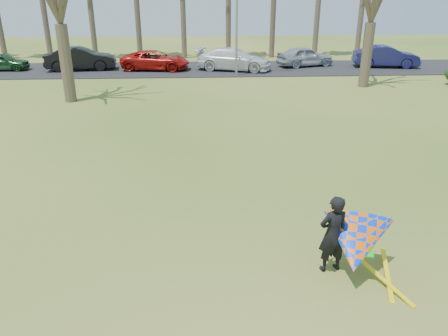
{
  "coord_description": "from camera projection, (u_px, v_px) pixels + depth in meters",
  "views": [
    {
      "loc": [
        -0.66,
        -9.85,
        6.04
      ],
      "look_at": [
        0.0,
        2.0,
        1.1
      ],
      "focal_mm": 35.0,
      "sensor_mm": 36.0,
      "label": 1
    }
  ],
  "objects": [
    {
      "name": "car_1",
      "position": [
        81.0,
        59.0,
        33.53
      ],
      "size": [
        5.41,
        2.4,
        1.72
      ],
      "primitive_type": "imported",
      "rotation": [
        0.0,
        0.0,
        1.68
      ],
      "color": "black",
      "rests_on": "parking_strip"
    },
    {
      "name": "parking_strip",
      "position": [
        208.0,
        69.0,
        34.46
      ],
      "size": [
        46.0,
        7.0,
        0.06
      ],
      "primitive_type": "cube",
      "color": "black",
      "rests_on": "ground"
    },
    {
      "name": "car_0",
      "position": [
        2.0,
        62.0,
        33.45
      ],
      "size": [
        3.87,
        1.62,
        1.31
      ],
      "primitive_type": "imported",
      "rotation": [
        0.0,
        0.0,
        1.59
      ],
      "color": "#1A4320",
      "rests_on": "parking_strip"
    },
    {
      "name": "car_2",
      "position": [
        155.0,
        60.0,
        33.67
      ],
      "size": [
        5.48,
        3.03,
        1.45
      ],
      "primitive_type": "imported",
      "rotation": [
        0.0,
        0.0,
        1.45
      ],
      "color": "#AA120D",
      "rests_on": "parking_strip"
    },
    {
      "name": "car_3",
      "position": [
        234.0,
        59.0,
        33.5
      ],
      "size": [
        6.12,
        3.83,
        1.65
      ],
      "primitive_type": "imported",
      "rotation": [
        0.0,
        0.0,
        1.29
      ],
      "color": "silver",
      "rests_on": "parking_strip"
    },
    {
      "name": "car_5",
      "position": [
        386.0,
        56.0,
        34.78
      ],
      "size": [
        5.26,
        2.49,
        1.66
      ],
      "primitive_type": "imported",
      "rotation": [
        0.0,
        0.0,
        1.42
      ],
      "color": "#1A194D",
      "rests_on": "parking_strip"
    },
    {
      "name": "ground",
      "position": [
        228.0,
        236.0,
        11.43
      ],
      "size": [
        100.0,
        100.0,
        0.0
      ],
      "primitive_type": "plane",
      "color": "#265913",
      "rests_on": "ground"
    },
    {
      "name": "car_4",
      "position": [
        305.0,
        56.0,
        35.19
      ],
      "size": [
        4.91,
        3.11,
        1.56
      ],
      "primitive_type": "imported",
      "rotation": [
        0.0,
        0.0,
        1.87
      ],
      "color": "#9AA0A7",
      "rests_on": "parking_strip"
    },
    {
      "name": "kite_flyer",
      "position": [
        353.0,
        242.0,
        9.59
      ],
      "size": [
        2.13,
        2.39,
        2.03
      ],
      "color": "black",
      "rests_on": "ground"
    },
    {
      "name": "streetlight",
      "position": [
        239.0,
        11.0,
        30.1
      ],
      "size": [
        2.28,
        0.18,
        8.0
      ],
      "color": "gray",
      "rests_on": "ground"
    }
  ]
}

